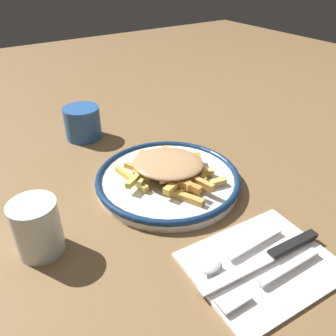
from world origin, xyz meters
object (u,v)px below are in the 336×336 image
object	(u,v)px
fries_heap	(170,169)
napkin	(261,264)
water_glass	(37,228)
coffee_mug	(82,122)
plate	(168,179)
spoon	(230,257)
fork	(271,277)
knife	(272,255)

from	to	relation	value
fries_heap	napkin	bearing A→B (deg)	179.72
napkin	water_glass	size ratio (longest dim) A/B	2.35
napkin	coffee_mug	distance (m)	0.52
plate	water_glass	world-z (taller)	water_glass
fries_heap	napkin	size ratio (longest dim) A/B	1.05
spoon	water_glass	distance (m)	0.28
plate	napkin	xyz separation A→B (m)	(-0.24, 0.00, -0.01)
plate	fries_heap	bearing A→B (deg)	175.11
plate	fries_heap	distance (m)	0.03
napkin	fries_heap	bearing A→B (deg)	-0.28
fork	spoon	distance (m)	0.06
napkin	fork	xyz separation A→B (m)	(-0.03, 0.01, 0.01)
plate	water_glass	xyz separation A→B (m)	(-0.03, 0.25, 0.03)
knife	water_glass	bearing A→B (deg)	52.25
fork	napkin	bearing A→B (deg)	-23.82
napkin	knife	xyz separation A→B (m)	(-0.00, -0.02, 0.01)
plate	water_glass	size ratio (longest dim) A/B	3.18
knife	water_glass	size ratio (longest dim) A/B	2.48
fries_heap	fork	size ratio (longest dim) A/B	1.19
fork	water_glass	xyz separation A→B (m)	(0.23, 0.23, 0.03)
plate	spoon	xyz separation A→B (m)	(-0.21, 0.04, 0.00)
water_glass	napkin	bearing A→B (deg)	-129.64
napkin	fork	bearing A→B (deg)	156.18
napkin	water_glass	xyz separation A→B (m)	(0.20, 0.25, 0.04)
coffee_mug	spoon	bearing A→B (deg)	-177.77
fork	coffee_mug	size ratio (longest dim) A/B	1.64
plate	fork	xyz separation A→B (m)	(-0.27, 0.01, -0.00)
fries_heap	coffee_mug	bearing A→B (deg)	11.04
fork	spoon	world-z (taller)	spoon
knife	water_glass	xyz separation A→B (m)	(0.21, 0.26, 0.03)
fork	knife	bearing A→B (deg)	-49.70
fork	water_glass	size ratio (longest dim) A/B	2.07
napkin	spoon	bearing A→B (deg)	51.84
knife	coffee_mug	xyz separation A→B (m)	(0.51, 0.07, 0.02)
fries_heap	water_glass	size ratio (longest dim) A/B	2.46
plate	napkin	size ratio (longest dim) A/B	1.35
napkin	knife	world-z (taller)	knife
plate	coffee_mug	xyz separation A→B (m)	(0.28, 0.06, 0.02)
fries_heap	knife	xyz separation A→B (m)	(-0.23, -0.02, -0.03)
fork	coffee_mug	xyz separation A→B (m)	(0.54, 0.04, 0.03)
plate	napkin	distance (m)	0.24
spoon	napkin	bearing A→B (deg)	-128.16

